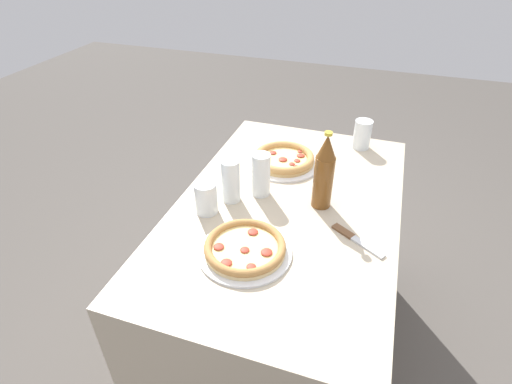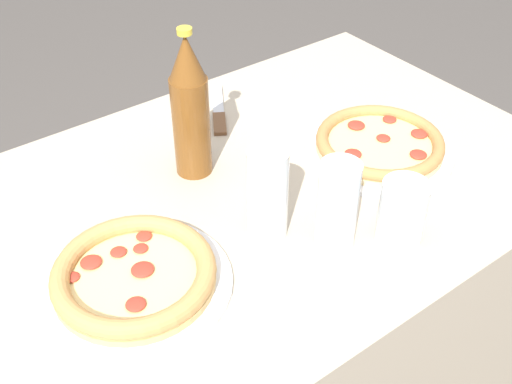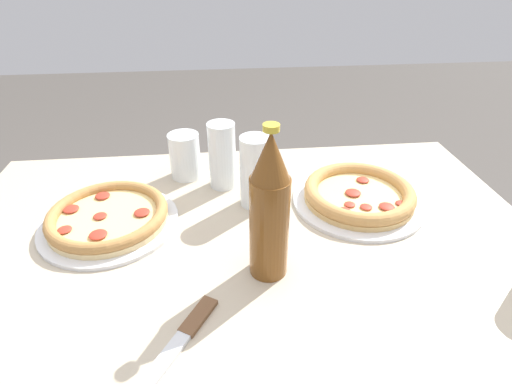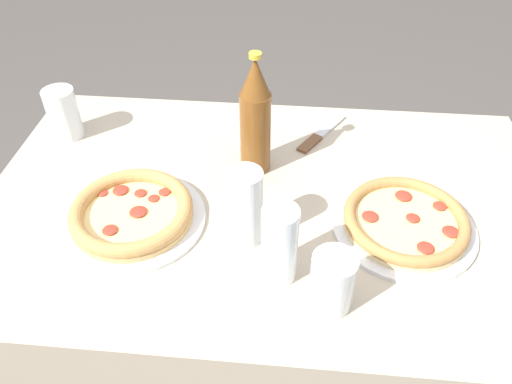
{
  "view_description": "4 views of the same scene",
  "coord_description": "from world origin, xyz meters",
  "px_view_note": "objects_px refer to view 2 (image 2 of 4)",
  "views": [
    {
      "loc": [
        1.07,
        0.24,
        1.56
      ],
      "look_at": [
        0.02,
        -0.11,
        0.79
      ],
      "focal_mm": 28.0,
      "sensor_mm": 36.0,
      "label": 1
    },
    {
      "loc": [
        -0.51,
        -0.71,
        1.44
      ],
      "look_at": [
        -0.01,
        -0.05,
        0.78
      ],
      "focal_mm": 45.0,
      "sensor_mm": 36.0,
      "label": 2
    },
    {
      "loc": [
        0.04,
        0.62,
        1.23
      ],
      "look_at": [
        -0.03,
        -0.07,
        0.8
      ],
      "focal_mm": 28.0,
      "sensor_mm": 36.0,
      "label": 3
    },
    {
      "loc": [
        0.05,
        -0.76,
        1.44
      ],
      "look_at": [
        -0.02,
        -0.05,
        0.81
      ],
      "focal_mm": 35.0,
      "sensor_mm": 36.0,
      "label": 4
    }
  ],
  "objects_px": {
    "pizza_margherita": "(379,145)",
    "beer_bottle": "(190,108)",
    "pizza_salami": "(134,276)",
    "glass_red_wine": "(402,214)",
    "glass_lemonade": "(337,211)",
    "glass_cola": "(268,197)",
    "knife": "(219,112)"
  },
  "relations": [
    {
      "from": "pizza_margherita",
      "to": "glass_red_wine",
      "type": "bearing_deg",
      "value": -128.27
    },
    {
      "from": "pizza_margherita",
      "to": "beer_bottle",
      "type": "height_order",
      "value": "beer_bottle"
    },
    {
      "from": "glass_cola",
      "to": "glass_lemonade",
      "type": "distance_m",
      "value": 0.11
    },
    {
      "from": "glass_red_wine",
      "to": "pizza_margherita",
      "type": "bearing_deg",
      "value": 51.73
    },
    {
      "from": "glass_cola",
      "to": "beer_bottle",
      "type": "height_order",
      "value": "beer_bottle"
    },
    {
      "from": "beer_bottle",
      "to": "pizza_salami",
      "type": "bearing_deg",
      "value": -139.63
    },
    {
      "from": "glass_lemonade",
      "to": "beer_bottle",
      "type": "height_order",
      "value": "beer_bottle"
    },
    {
      "from": "pizza_salami",
      "to": "glass_lemonade",
      "type": "xyz_separation_m",
      "value": [
        0.29,
        -0.11,
        0.05
      ]
    },
    {
      "from": "pizza_salami",
      "to": "glass_red_wine",
      "type": "bearing_deg",
      "value": -22.83
    },
    {
      "from": "glass_cola",
      "to": "glass_lemonade",
      "type": "xyz_separation_m",
      "value": [
        0.07,
        -0.09,
        -0.0
      ]
    },
    {
      "from": "glass_lemonade",
      "to": "pizza_salami",
      "type": "bearing_deg",
      "value": 159.78
    },
    {
      "from": "glass_cola",
      "to": "glass_lemonade",
      "type": "bearing_deg",
      "value": -52.09
    },
    {
      "from": "glass_lemonade",
      "to": "knife",
      "type": "bearing_deg",
      "value": 80.03
    },
    {
      "from": "pizza_margherita",
      "to": "beer_bottle",
      "type": "relative_size",
      "value": 1.01
    },
    {
      "from": "beer_bottle",
      "to": "glass_red_wine",
      "type": "bearing_deg",
      "value": -65.9
    },
    {
      "from": "pizza_salami",
      "to": "pizza_margherita",
      "type": "height_order",
      "value": "pizza_salami"
    },
    {
      "from": "pizza_salami",
      "to": "knife",
      "type": "bearing_deg",
      "value": 41.41
    },
    {
      "from": "pizza_margherita",
      "to": "beer_bottle",
      "type": "bearing_deg",
      "value": 151.73
    },
    {
      "from": "pizza_salami",
      "to": "glass_red_wine",
      "type": "height_order",
      "value": "glass_red_wine"
    },
    {
      "from": "pizza_margherita",
      "to": "knife",
      "type": "xyz_separation_m",
      "value": [
        -0.16,
        0.3,
        -0.02
      ]
    },
    {
      "from": "pizza_salami",
      "to": "beer_bottle",
      "type": "bearing_deg",
      "value": 40.37
    },
    {
      "from": "glass_cola",
      "to": "glass_red_wine",
      "type": "distance_m",
      "value": 0.21
    },
    {
      "from": "glass_lemonade",
      "to": "pizza_margherita",
      "type": "bearing_deg",
      "value": 29.65
    },
    {
      "from": "glass_red_wine",
      "to": "knife",
      "type": "relative_size",
      "value": 0.64
    },
    {
      "from": "pizza_margherita",
      "to": "glass_cola",
      "type": "distance_m",
      "value": 0.31
    },
    {
      "from": "knife",
      "to": "glass_lemonade",
      "type": "bearing_deg",
      "value": -99.97
    },
    {
      "from": "beer_bottle",
      "to": "knife",
      "type": "relative_size",
      "value": 1.59
    },
    {
      "from": "glass_cola",
      "to": "knife",
      "type": "height_order",
      "value": "glass_cola"
    },
    {
      "from": "beer_bottle",
      "to": "knife",
      "type": "bearing_deg",
      "value": 42.96
    },
    {
      "from": "glass_cola",
      "to": "knife",
      "type": "relative_size",
      "value": 0.92
    },
    {
      "from": "glass_lemonade",
      "to": "beer_bottle",
      "type": "xyz_separation_m",
      "value": [
        -0.07,
        0.3,
        0.06
      ]
    },
    {
      "from": "pizza_margherita",
      "to": "pizza_salami",
      "type": "bearing_deg",
      "value": -177.11
    }
  ]
}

